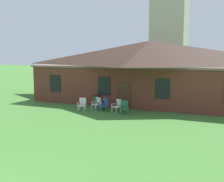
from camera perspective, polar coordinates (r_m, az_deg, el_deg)
brick_building at (r=25.72m, az=8.00°, el=4.45°), size 20.12×10.40×5.64m
dome_tower at (r=40.74m, az=12.19°, el=14.38°), size 5.18×5.18×20.14m
lawn_chair_by_porch at (r=20.94m, az=-6.37°, el=-2.72°), size 0.74×0.79×0.96m
lawn_chair_near_door at (r=21.22m, az=-3.21°, el=-2.55°), size 0.79×0.83×0.96m
lawn_chair_left_end at (r=20.67m, az=-1.78°, el=-2.81°), size 0.84×0.87×0.96m
lawn_chair_middle at (r=20.20m, az=1.16°, el=-3.05°), size 0.80×0.84×0.96m
lawn_chair_right_end at (r=19.50m, az=2.64°, el=-3.43°), size 0.76×0.81×0.96m
trash_bin at (r=22.14m, az=-3.42°, el=-2.15°), size 0.56×0.56×0.98m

